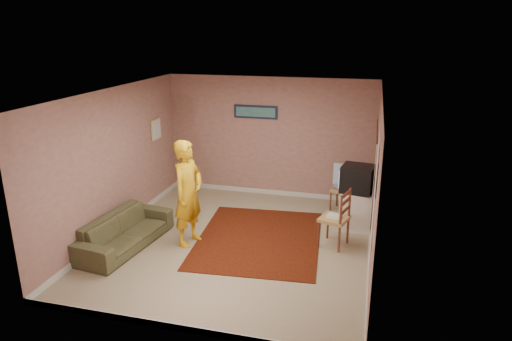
% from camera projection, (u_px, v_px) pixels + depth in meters
% --- Properties ---
extents(ground, '(5.00, 5.00, 0.00)m').
position_uv_depth(ground, '(237.00, 243.00, 7.95)').
color(ground, tan).
rests_on(ground, ground).
extents(wall_back, '(4.50, 0.02, 2.60)m').
position_uv_depth(wall_back, '(269.00, 137.00, 9.86)').
color(wall_back, tan).
rests_on(wall_back, ground).
extents(wall_front, '(4.50, 0.02, 2.60)m').
position_uv_depth(wall_front, '(173.00, 236.00, 5.24)').
color(wall_front, tan).
rests_on(wall_front, ground).
extents(wall_left, '(0.02, 5.00, 2.60)m').
position_uv_depth(wall_left, '(115.00, 162.00, 8.09)').
color(wall_left, tan).
rests_on(wall_left, ground).
extents(wall_right, '(0.02, 5.00, 2.60)m').
position_uv_depth(wall_right, '(376.00, 183.00, 7.01)').
color(wall_right, tan).
rests_on(wall_right, ground).
extents(ceiling, '(4.50, 5.00, 0.02)m').
position_uv_depth(ceiling, '(235.00, 93.00, 7.16)').
color(ceiling, white).
rests_on(ceiling, wall_back).
extents(baseboard_back, '(4.50, 0.02, 0.10)m').
position_uv_depth(baseboard_back, '(269.00, 192.00, 10.23)').
color(baseboard_back, silver).
rests_on(baseboard_back, ground).
extents(baseboard_front, '(4.50, 0.02, 0.10)m').
position_uv_depth(baseboard_front, '(179.00, 327.00, 5.63)').
color(baseboard_front, silver).
rests_on(baseboard_front, ground).
extents(baseboard_left, '(0.02, 5.00, 0.10)m').
position_uv_depth(baseboard_left, '(121.00, 226.00, 8.46)').
color(baseboard_left, silver).
rests_on(baseboard_left, ground).
extents(baseboard_right, '(0.02, 5.00, 0.10)m').
position_uv_depth(baseboard_right, '(369.00, 255.00, 7.40)').
color(baseboard_right, silver).
rests_on(baseboard_right, ground).
extents(window, '(0.01, 1.10, 1.50)m').
position_uv_depth(window, '(375.00, 194.00, 6.14)').
color(window, black).
rests_on(window, wall_right).
extents(curtain_sheer, '(0.01, 0.75, 2.10)m').
position_uv_depth(curtain_sheer, '(373.00, 211.00, 6.07)').
color(curtain_sheer, silver).
rests_on(curtain_sheer, wall_right).
extents(curtain_floral, '(0.01, 0.35, 2.10)m').
position_uv_depth(curtain_floral, '(373.00, 193.00, 6.71)').
color(curtain_floral, beige).
rests_on(curtain_floral, wall_right).
extents(curtain_rod, '(0.02, 1.40, 0.02)m').
position_uv_depth(curtain_rod, '(377.00, 130.00, 5.89)').
color(curtain_rod, brown).
rests_on(curtain_rod, wall_right).
extents(picture_back, '(0.95, 0.04, 0.28)m').
position_uv_depth(picture_back, '(256.00, 112.00, 9.73)').
color(picture_back, '#141A38').
rests_on(picture_back, wall_back).
extents(picture_left, '(0.04, 0.38, 0.42)m').
position_uv_depth(picture_left, '(156.00, 129.00, 9.48)').
color(picture_left, beige).
rests_on(picture_left, wall_left).
extents(area_rug, '(2.33, 2.81, 0.01)m').
position_uv_depth(area_rug, '(259.00, 239.00, 8.08)').
color(area_rug, black).
rests_on(area_rug, ground).
extents(tv_cabinet, '(0.57, 0.52, 0.72)m').
position_uv_depth(tv_cabinet, '(355.00, 210.00, 8.43)').
color(tv_cabinet, white).
rests_on(tv_cabinet, ground).
extents(crt_tv, '(0.64, 0.59, 0.48)m').
position_uv_depth(crt_tv, '(357.00, 179.00, 8.25)').
color(crt_tv, black).
rests_on(crt_tv, tv_cabinet).
extents(chair_a, '(0.50, 0.49, 0.48)m').
position_uv_depth(chair_a, '(342.00, 185.00, 9.20)').
color(chair_a, tan).
rests_on(chair_a, ground).
extents(dvd_player, '(0.41, 0.34, 0.06)m').
position_uv_depth(dvd_player, '(342.00, 188.00, 9.21)').
color(dvd_player, '#B1B2B6').
rests_on(dvd_player, chair_a).
extents(blue_throw, '(0.42, 0.05, 0.44)m').
position_uv_depth(blue_throw, '(344.00, 174.00, 9.32)').
color(blue_throw, '#8CBAE6').
rests_on(blue_throw, chair_a).
extents(chair_b, '(0.55, 0.57, 0.55)m').
position_uv_depth(chair_b, '(334.00, 212.00, 7.67)').
color(chair_b, tan).
rests_on(chair_b, ground).
extents(game_console, '(0.26, 0.22, 0.05)m').
position_uv_depth(game_console, '(334.00, 216.00, 7.70)').
color(game_console, white).
rests_on(game_console, chair_b).
extents(sofa, '(0.97, 1.99, 0.56)m').
position_uv_depth(sofa, '(125.00, 231.00, 7.74)').
color(sofa, brown).
rests_on(sofa, ground).
extents(person, '(0.58, 0.75, 1.83)m').
position_uv_depth(person, '(188.00, 193.00, 7.68)').
color(person, gold).
rests_on(person, ground).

